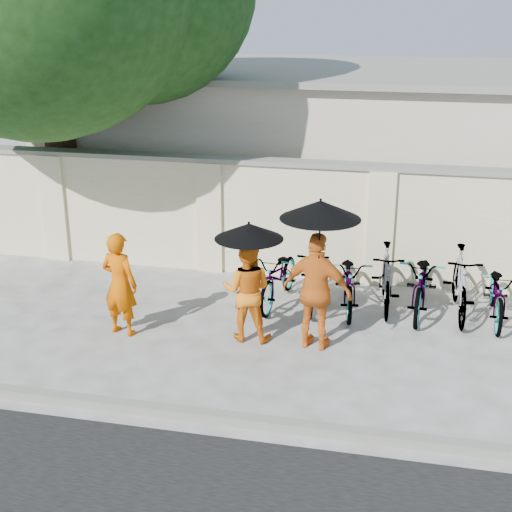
# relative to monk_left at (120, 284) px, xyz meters

# --- Properties ---
(ground) EXTENTS (80.00, 80.00, 0.00)m
(ground) POSITION_rel_monk_left_xyz_m (1.59, -0.30, -0.78)
(ground) COLOR #ABABAB
(kerb) EXTENTS (40.00, 0.16, 0.12)m
(kerb) POSITION_rel_monk_left_xyz_m (1.59, -2.00, -0.72)
(kerb) COLOR slate
(kerb) RESTS_ON ground
(compound_wall) EXTENTS (20.00, 0.30, 2.00)m
(compound_wall) POSITION_rel_monk_left_xyz_m (2.59, 2.90, 0.22)
(compound_wall) COLOR beige
(compound_wall) RESTS_ON ground
(building_behind) EXTENTS (14.00, 6.00, 3.20)m
(building_behind) POSITION_rel_monk_left_xyz_m (3.59, 6.70, 0.82)
(building_behind) COLOR beige
(building_behind) RESTS_ON ground
(monk_left) EXTENTS (0.64, 0.50, 1.56)m
(monk_left) POSITION_rel_monk_left_xyz_m (0.00, 0.00, 0.00)
(monk_left) COLOR #CD5400
(monk_left) RESTS_ON ground
(monk_center) EXTENTS (0.75, 0.59, 1.50)m
(monk_center) POSITION_rel_monk_left_xyz_m (1.85, 0.22, -0.03)
(monk_center) COLOR orange
(monk_center) RESTS_ON ground
(parasol_center) EXTENTS (0.96, 0.96, 0.93)m
(parasol_center) POSITION_rel_monk_left_xyz_m (1.90, 0.14, 0.89)
(parasol_center) COLOR black
(parasol_center) RESTS_ON ground
(monk_right) EXTENTS (1.06, 0.61, 1.70)m
(monk_right) POSITION_rel_monk_left_xyz_m (2.86, 0.15, 0.07)
(monk_right) COLOR orange
(monk_right) RESTS_ON ground
(parasol_right) EXTENTS (1.09, 1.09, 1.22)m
(parasol_right) POSITION_rel_monk_left_xyz_m (2.88, 0.07, 1.28)
(parasol_right) COLOR black
(parasol_right) RESTS_ON ground
(bike_0) EXTENTS (0.82, 1.80, 0.92)m
(bike_0) POSITION_rel_monk_left_xyz_m (2.06, 1.58, -0.32)
(bike_0) COLOR #908DA0
(bike_0) RESTS_ON ground
(bike_1) EXTENTS (0.59, 1.76, 1.04)m
(bike_1) POSITION_rel_monk_left_xyz_m (2.63, 1.61, -0.26)
(bike_1) COLOR #908DA0
(bike_1) RESTS_ON ground
(bike_2) EXTENTS (0.83, 1.82, 0.92)m
(bike_2) POSITION_rel_monk_left_xyz_m (3.19, 1.62, -0.32)
(bike_2) COLOR #908DA0
(bike_2) RESTS_ON ground
(bike_3) EXTENTS (0.61, 1.72, 1.01)m
(bike_3) POSITION_rel_monk_left_xyz_m (3.76, 1.76, -0.27)
(bike_3) COLOR #908DA0
(bike_3) RESTS_ON ground
(bike_4) EXTENTS (0.81, 1.93, 0.99)m
(bike_4) POSITION_rel_monk_left_xyz_m (4.32, 1.71, -0.28)
(bike_4) COLOR #908DA0
(bike_4) RESTS_ON ground
(bike_5) EXTENTS (0.57, 1.79, 1.07)m
(bike_5) POSITION_rel_monk_left_xyz_m (4.89, 1.71, -0.25)
(bike_5) COLOR #908DA0
(bike_5) RESTS_ON ground
(bike_6) EXTENTS (0.63, 1.72, 0.90)m
(bike_6) POSITION_rel_monk_left_xyz_m (5.45, 1.64, -0.33)
(bike_6) COLOR #908DA0
(bike_6) RESTS_ON ground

